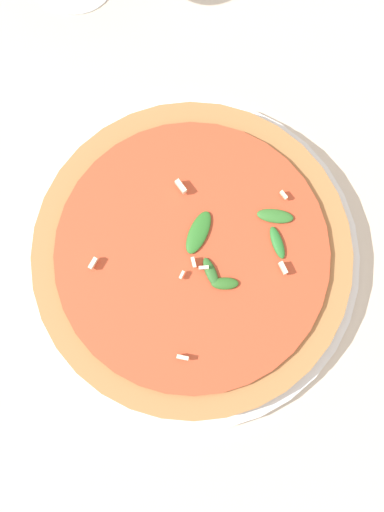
# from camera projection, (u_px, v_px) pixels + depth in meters

# --- Properties ---
(ground_plane) EXTENTS (6.00, 6.00, 0.00)m
(ground_plane) POSITION_uv_depth(u_px,v_px,m) (183.00, 298.00, 0.67)
(ground_plane) COLOR beige
(pizza_arugula_main) EXTENTS (0.31, 0.31, 0.05)m
(pizza_arugula_main) POSITION_uv_depth(u_px,v_px,m) (192.00, 258.00, 0.66)
(pizza_arugula_main) COLOR white
(pizza_arugula_main) RESTS_ON ground_plane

